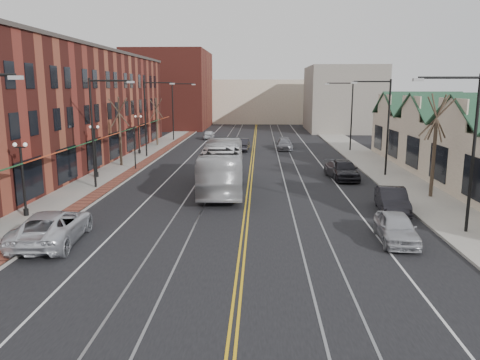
# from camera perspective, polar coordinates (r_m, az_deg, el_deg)

# --- Properties ---
(ground) EXTENTS (160.00, 160.00, 0.00)m
(ground) POSITION_cam_1_polar(r_m,az_deg,el_deg) (19.28, -0.06, -11.62)
(ground) COLOR black
(ground) RESTS_ON ground
(sidewalk_left) EXTENTS (4.00, 120.00, 0.15)m
(sidewalk_left) POSITION_cam_1_polar(r_m,az_deg,el_deg) (40.54, -15.96, 0.27)
(sidewalk_left) COLOR gray
(sidewalk_left) RESTS_ON ground
(sidewalk_right) EXTENTS (4.00, 120.00, 0.15)m
(sidewalk_right) POSITION_cam_1_polar(r_m,az_deg,el_deg) (40.07, 18.67, -0.02)
(sidewalk_right) COLOR gray
(sidewalk_right) RESTS_ON ground
(building_left) EXTENTS (10.00, 50.00, 11.00)m
(building_left) POSITION_cam_1_polar(r_m,az_deg,el_deg) (48.97, -21.59, 8.14)
(building_left) COLOR maroon
(building_left) RESTS_ON ground
(building_right) EXTENTS (8.00, 36.00, 4.60)m
(building_right) POSITION_cam_1_polar(r_m,az_deg,el_deg) (41.81, 26.80, 2.91)
(building_right) COLOR #C0AF94
(building_right) RESTS_ON ground
(backdrop_left) EXTENTS (14.00, 18.00, 14.00)m
(backdrop_left) POSITION_cam_1_polar(r_m,az_deg,el_deg) (89.34, -8.51, 10.82)
(backdrop_left) COLOR maroon
(backdrop_left) RESTS_ON ground
(backdrop_mid) EXTENTS (22.00, 14.00, 9.00)m
(backdrop_mid) POSITION_cam_1_polar(r_m,az_deg,el_deg) (102.80, 2.06, 9.58)
(backdrop_mid) COLOR #C0AF94
(backdrop_mid) RESTS_ON ground
(backdrop_right) EXTENTS (12.00, 16.00, 11.00)m
(backdrop_right) POSITION_cam_1_polar(r_m,az_deg,el_deg) (83.98, 12.39, 9.64)
(backdrop_right) COLOR slate
(backdrop_right) RESTS_ON ground
(streetlight_l_1) EXTENTS (3.33, 0.25, 8.00)m
(streetlight_l_1) POSITION_cam_1_polar(r_m,az_deg,el_deg) (35.85, -16.93, 6.82)
(streetlight_l_1) COLOR black
(streetlight_l_1) RESTS_ON sidewalk_left
(streetlight_l_2) EXTENTS (3.33, 0.25, 8.00)m
(streetlight_l_2) POSITION_cam_1_polar(r_m,az_deg,el_deg) (51.20, -11.01, 8.29)
(streetlight_l_2) COLOR black
(streetlight_l_2) RESTS_ON sidewalk_left
(streetlight_l_3) EXTENTS (3.33, 0.25, 8.00)m
(streetlight_l_3) POSITION_cam_1_polar(r_m,az_deg,el_deg) (66.85, -7.82, 9.03)
(streetlight_l_3) COLOR black
(streetlight_l_3) RESTS_ON sidewalk_left
(streetlight_r_0) EXTENTS (3.33, 0.25, 8.00)m
(streetlight_r_0) POSITION_cam_1_polar(r_m,az_deg,el_deg) (25.99, 25.80, 4.68)
(streetlight_r_0) COLOR black
(streetlight_r_0) RESTS_ON sidewalk_right
(streetlight_r_1) EXTENTS (3.33, 0.25, 8.00)m
(streetlight_r_1) POSITION_cam_1_polar(r_m,az_deg,el_deg) (41.13, 17.06, 7.32)
(streetlight_r_1) COLOR black
(streetlight_r_1) RESTS_ON sidewalk_right
(streetlight_r_2) EXTENTS (3.33, 0.25, 8.00)m
(streetlight_r_2) POSITION_cam_1_polar(r_m,az_deg,el_deg) (56.74, 13.03, 8.48)
(streetlight_r_2) COLOR black
(streetlight_r_2) RESTS_ON sidewalk_right
(lamppost_l_1) EXTENTS (0.84, 0.28, 4.27)m
(lamppost_l_1) POSITION_cam_1_polar(r_m,az_deg,el_deg) (29.59, -24.91, -0.11)
(lamppost_l_1) COLOR black
(lamppost_l_1) RESTS_ON sidewalk_left
(lamppost_l_2) EXTENTS (0.84, 0.28, 4.27)m
(lamppost_l_2) POSITION_cam_1_polar(r_m,az_deg,el_deg) (40.47, -17.20, 3.24)
(lamppost_l_2) COLOR black
(lamppost_l_2) RESTS_ON sidewalk_left
(lamppost_l_3) EXTENTS (0.84, 0.28, 4.27)m
(lamppost_l_3) POSITION_cam_1_polar(r_m,az_deg,el_deg) (53.76, -12.23, 5.35)
(lamppost_l_3) COLOR black
(lamppost_l_3) RESTS_ON sidewalk_left
(tree_left_near) EXTENTS (1.78, 1.37, 6.48)m
(tree_left_near) POSITION_cam_1_polar(r_m,az_deg,el_deg) (45.89, -14.45, 5.92)
(tree_left_near) COLOR #382B21
(tree_left_near) RESTS_ON sidewalk_left
(tree_left_far) EXTENTS (1.66, 1.28, 6.02)m
(tree_left_far) POSITION_cam_1_polar(r_m,az_deg,el_deg) (61.35, -10.12, 7.14)
(tree_left_far) COLOR #382B21
(tree_left_far) RESTS_ON sidewalk_left
(tree_right_mid) EXTENTS (1.90, 1.46, 6.93)m
(tree_right_mid) POSITION_cam_1_polar(r_m,az_deg,el_deg) (34.05, 22.64, 4.08)
(tree_right_mid) COLOR #382B21
(tree_right_mid) RESTS_ON sidewalk_right
(manhole_mid) EXTENTS (0.60, 0.60, 0.02)m
(manhole_mid) POSITION_cam_1_polar(r_m,az_deg,el_deg) (25.06, -26.45, -6.99)
(manhole_mid) COLOR #592D19
(manhole_mid) RESTS_ON sidewalk_left
(manhole_far) EXTENTS (0.60, 0.60, 0.02)m
(manhole_far) POSITION_cam_1_polar(r_m,az_deg,el_deg) (29.33, -21.80, -4.06)
(manhole_far) COLOR #592D19
(manhole_far) RESTS_ON sidewalk_left
(traffic_signal) EXTENTS (0.18, 0.15, 3.80)m
(traffic_signal) POSITION_cam_1_polar(r_m,az_deg,el_deg) (43.58, -12.73, 4.20)
(traffic_signal) COLOR black
(traffic_signal) RESTS_ON sidewalk_left
(transit_bus) EXTENTS (3.44, 12.52, 3.46)m
(transit_bus) POSITION_cam_1_polar(r_m,az_deg,el_deg) (34.74, -2.16, 1.69)
(transit_bus) COLOR #B2B1B4
(transit_bus) RESTS_ON ground
(parked_suv) EXTENTS (3.16, 6.06, 1.63)m
(parked_suv) POSITION_cam_1_polar(r_m,az_deg,el_deg) (24.64, -21.90, -5.31)
(parked_suv) COLOR silver
(parked_suv) RESTS_ON ground
(parked_car_a) EXTENTS (1.97, 4.35, 1.45)m
(parked_car_a) POSITION_cam_1_polar(r_m,az_deg,el_deg) (24.29, 18.50, -5.53)
(parked_car_a) COLOR #ABACB2
(parked_car_a) RESTS_ON ground
(parked_car_b) EXTENTS (2.07, 4.68, 1.49)m
(parked_car_b) POSITION_cam_1_polar(r_m,az_deg,el_deg) (29.85, 18.05, -2.38)
(parked_car_b) COLOR black
(parked_car_b) RESTS_ON ground
(parked_car_c) EXTENTS (2.50, 4.88, 1.36)m
(parked_car_c) POSITION_cam_1_polar(r_m,az_deg,el_deg) (40.01, 12.10, 1.19)
(parked_car_c) COLOR #57585E
(parked_car_c) RESTS_ON ground
(parked_car_d) EXTENTS (2.08, 4.93, 1.66)m
(parked_car_d) POSITION_cam_1_polar(r_m,az_deg,el_deg) (39.41, 12.57, 1.25)
(parked_car_d) COLOR black
(parked_car_d) RESTS_ON ground
(distant_car_left) EXTENTS (1.82, 4.70, 1.53)m
(distant_car_left) POSITION_cam_1_polar(r_m,az_deg,el_deg) (56.04, 0.21, 4.36)
(distant_car_left) COLOR black
(distant_car_left) RESTS_ON ground
(distant_car_right) EXTENTS (1.97, 4.65, 1.34)m
(distant_car_right) POSITION_cam_1_polar(r_m,az_deg,el_deg) (57.51, 5.46, 4.39)
(distant_car_right) COLOR slate
(distant_car_right) RESTS_ON ground
(distant_car_far) EXTENTS (1.84, 4.03, 1.34)m
(distant_car_far) POSITION_cam_1_polar(r_m,az_deg,el_deg) (69.00, -3.80, 5.55)
(distant_car_far) COLOR silver
(distant_car_far) RESTS_ON ground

